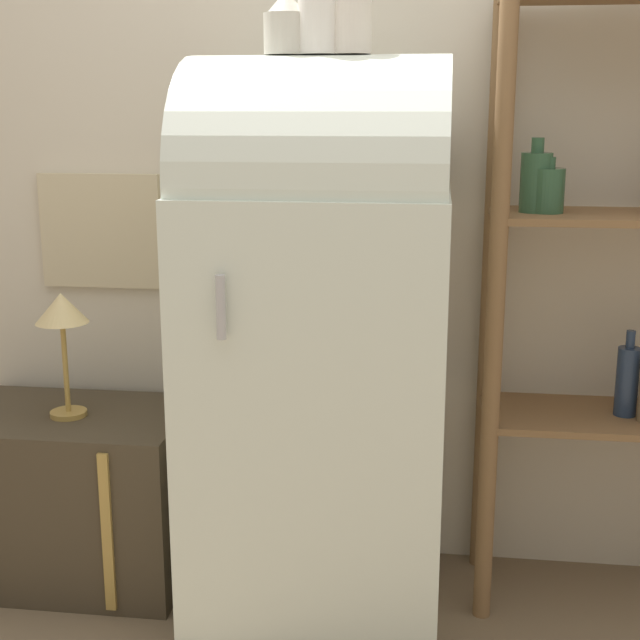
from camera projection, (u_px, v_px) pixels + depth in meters
name	position (u px, v px, depth m)	size (l,w,h in m)	color
ground_plane	(310.00, 640.00, 2.49)	(12.00, 12.00, 0.00)	#7A664C
wall_back	(334.00, 141.00, 2.73)	(7.00, 0.09, 2.70)	beige
refrigerator	(320.00, 335.00, 2.50)	(0.70, 0.71, 1.59)	silver
suitcase_trunk	(75.00, 494.00, 2.79)	(0.72, 0.48, 0.54)	#423828
shelf_unit	(608.00, 270.00, 2.49)	(0.67, 0.36, 1.75)	olive
vase_left	(286.00, 25.00, 2.32)	(0.12, 0.12, 0.16)	beige
vase_center	(318.00, 1.00, 2.29)	(0.11, 0.11, 0.28)	white
vase_right	(352.00, 10.00, 2.28)	(0.10, 0.10, 0.23)	silver
desk_lamp	(62.00, 318.00, 2.64)	(0.16, 0.16, 0.38)	#AD8942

